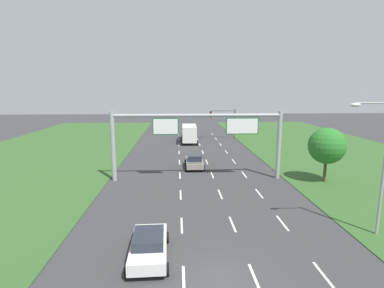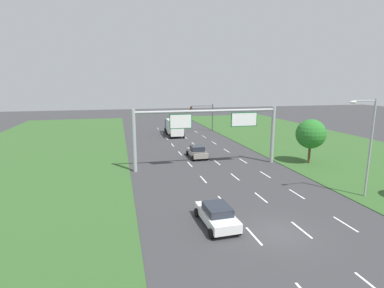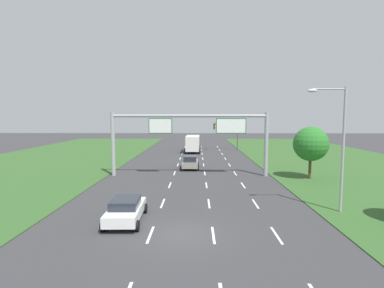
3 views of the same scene
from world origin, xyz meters
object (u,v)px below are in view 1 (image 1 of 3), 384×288
object	(u,v)px
box_truck	(189,133)
sign_gantry	(200,132)
roadside_tree_mid	(327,146)
car_near_red	(194,161)
car_lead_silver	(149,245)
street_lamp	(379,157)
traffic_light_mast	(224,118)

from	to	relation	value
box_truck	sign_gantry	xyz separation A→B (m)	(0.16, -22.33, 3.22)
sign_gantry	roadside_tree_mid	world-z (taller)	sign_gantry
car_near_red	car_lead_silver	distance (m)	19.36
street_lamp	traffic_light_mast	bearing A→B (deg)	95.32
box_truck	sign_gantry	size ratio (longest dim) A/B	0.49
car_near_red	sign_gantry	bearing A→B (deg)	-86.74
car_lead_silver	sign_gantry	xyz separation A→B (m)	(3.86, 14.49, 4.12)
car_lead_silver	street_lamp	xyz separation A→B (m)	(13.87, 1.99, 4.31)
car_near_red	street_lamp	xyz separation A→B (m)	(10.29, -17.03, 4.28)
sign_gantry	roadside_tree_mid	bearing A→B (deg)	-7.44
car_lead_silver	box_truck	size ratio (longest dim) A/B	0.53
sign_gantry	street_lamp	distance (m)	16.02
car_near_red	roadside_tree_mid	size ratio (longest dim) A/B	0.77
roadside_tree_mid	sign_gantry	bearing A→B (deg)	172.56
box_truck	traffic_light_mast	bearing A→B (deg)	24.78
traffic_light_mast	street_lamp	world-z (taller)	street_lamp
traffic_light_mast	box_truck	bearing A→B (deg)	-156.31
car_lead_silver	street_lamp	distance (m)	14.66
traffic_light_mast	street_lamp	xyz separation A→B (m)	(3.51, -37.74, 1.21)
box_truck	roadside_tree_mid	world-z (taller)	roadside_tree_mid
car_lead_silver	street_lamp	world-z (taller)	street_lamp
box_truck	street_lamp	size ratio (longest dim) A/B	0.98
car_near_red	box_truck	distance (m)	17.82
sign_gantry	street_lamp	bearing A→B (deg)	-51.30
car_lead_silver	traffic_light_mast	world-z (taller)	traffic_light_mast
car_near_red	box_truck	world-z (taller)	box_truck
street_lamp	box_truck	bearing A→B (deg)	106.28
car_lead_silver	box_truck	xyz separation A→B (m)	(3.70, 36.82, 0.89)
car_lead_silver	roadside_tree_mid	size ratio (longest dim) A/B	0.81
car_near_red	box_truck	size ratio (longest dim) A/B	0.51
car_lead_silver	car_near_red	bearing A→B (deg)	77.59
car_lead_silver	sign_gantry	distance (m)	15.55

